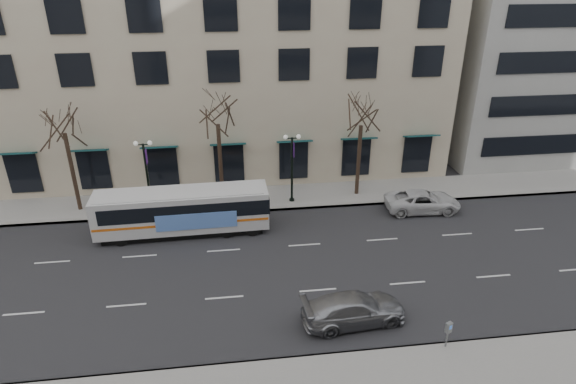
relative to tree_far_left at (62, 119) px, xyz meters
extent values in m
plane|color=black|center=(10.00, -8.80, -6.70)|extent=(160.00, 160.00, 0.00)
cube|color=gray|center=(15.00, 0.20, -6.62)|extent=(80.00, 4.00, 0.15)
cube|color=#BDAB91|center=(8.00, 12.20, 5.30)|extent=(40.00, 20.00, 24.00)
cylinder|color=black|center=(0.00, 0.00, -3.83)|extent=(0.28, 0.28, 5.74)
cylinder|color=black|center=(10.00, 0.00, -3.72)|extent=(0.28, 0.28, 5.95)
cylinder|color=black|center=(20.00, 0.00, -3.97)|extent=(0.28, 0.28, 5.46)
cylinder|color=black|center=(5.00, -0.60, -4.20)|extent=(0.16, 0.16, 5.00)
cylinder|color=black|center=(5.00, -0.60, -6.55)|extent=(0.36, 0.36, 0.30)
cube|color=black|center=(5.00, -0.60, -1.75)|extent=(0.90, 0.06, 0.06)
sphere|color=silver|center=(4.55, -0.60, -1.65)|extent=(0.32, 0.32, 0.32)
sphere|color=silver|center=(5.45, -0.60, -1.65)|extent=(0.32, 0.32, 0.32)
cube|color=#552281|center=(5.12, -0.60, -2.60)|extent=(0.04, 0.45, 1.00)
cylinder|color=black|center=(15.00, -0.60, -4.20)|extent=(0.16, 0.16, 5.00)
cylinder|color=black|center=(15.00, -0.60, -6.55)|extent=(0.36, 0.36, 0.30)
cube|color=black|center=(15.00, -0.60, -1.75)|extent=(0.90, 0.06, 0.06)
sphere|color=silver|center=(14.55, -0.60, -1.65)|extent=(0.32, 0.32, 0.32)
sphere|color=silver|center=(15.45, -0.60, -1.65)|extent=(0.32, 0.32, 0.32)
cube|color=#552281|center=(15.12, -0.60, -2.60)|extent=(0.04, 0.45, 1.00)
cube|color=silver|center=(7.49, -3.97, -5.04)|extent=(10.93, 2.61, 2.49)
cube|color=black|center=(7.49, -3.97, -6.45)|extent=(10.05, 2.30, 0.41)
cube|color=black|center=(7.76, -3.97, -4.66)|extent=(10.50, 2.63, 1.00)
cube|color=orange|center=(7.49, -3.97, -5.47)|extent=(10.82, 2.63, 0.16)
cube|color=#5C89E0|center=(8.42, -5.16, -5.29)|extent=(4.99, 0.17, 1.09)
cube|color=silver|center=(7.49, -3.97, -3.77)|extent=(10.38, 2.36, 0.07)
cylinder|color=black|center=(3.71, -5.10, -6.25)|extent=(0.91, 0.27, 0.91)
cylinder|color=black|center=(3.66, -3.02, -6.25)|extent=(0.91, 0.27, 0.91)
cylinder|color=black|center=(10.23, -4.95, -6.25)|extent=(0.91, 0.27, 0.91)
cylinder|color=black|center=(10.18, -2.87, -6.25)|extent=(0.91, 0.27, 0.91)
cylinder|color=black|center=(11.86, -4.92, -6.25)|extent=(0.91, 0.27, 0.91)
cylinder|color=black|center=(11.81, -2.83, -6.25)|extent=(0.91, 0.27, 0.91)
imported|color=#95969C|center=(16.27, -13.73, -5.96)|extent=(5.28, 2.56, 1.48)
imported|color=silver|center=(23.96, -2.99, -5.97)|extent=(5.36, 2.70, 1.45)
cylinder|color=gray|center=(19.96, -16.10, -6.08)|extent=(0.08, 0.08, 0.94)
cube|color=gray|center=(19.96, -16.10, -5.45)|extent=(0.34, 0.29, 0.52)
cube|color=blue|center=(19.92, -16.19, -5.38)|extent=(0.14, 0.08, 0.19)
camera|label=1|loc=(10.75, -31.69, 9.26)|focal=30.00mm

